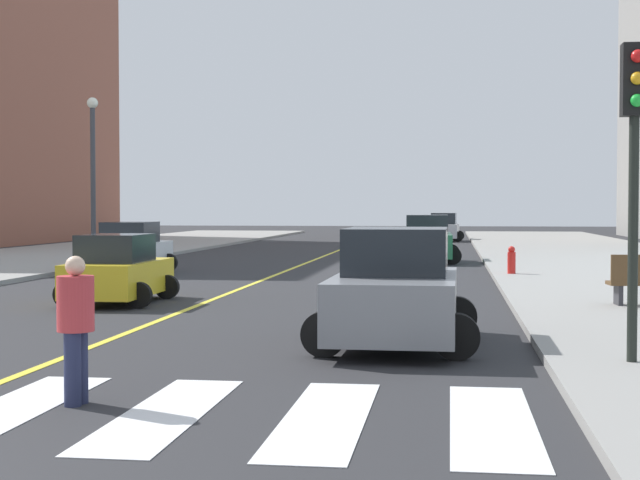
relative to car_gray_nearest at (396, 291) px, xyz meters
name	(u,v)px	position (x,y,z in m)	size (l,w,h in m)	color
lane_divider_paint	(329,254)	(-4.95, 30.36, -0.91)	(0.16, 80.00, 0.01)	yellow
car_gray_nearest	(396,291)	(0.00, 0.00, 0.00)	(2.76, 4.39, 1.95)	slate
car_silver_second	(444,228)	(0.47, 49.35, -0.02)	(2.79, 4.34, 1.90)	#B7B7BC
car_yellow_third	(118,271)	(-6.98, 6.16, -0.14)	(2.34, 3.72, 1.66)	gold
car_white_fourth	(132,250)	(-9.94, 15.87, -0.07)	(2.58, 4.07, 1.80)	silver
car_green_fifth	(427,240)	(-0.05, 24.20, 0.01)	(2.81, 4.45, 1.97)	#236B42
traffic_light_near_corner	(634,138)	(3.41, -2.21, 2.35)	(0.36, 0.41, 4.41)	black
pedestrian_crossing	(76,323)	(-3.42, -5.33, 0.05)	(0.43, 0.43, 1.74)	#232847
fire_hydrant	(512,260)	(2.86, 15.66, -0.33)	(0.26, 0.26, 0.89)	red
street_lamp	(93,163)	(-13.22, 20.88, 3.13)	(0.44, 0.44, 6.51)	#38383D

